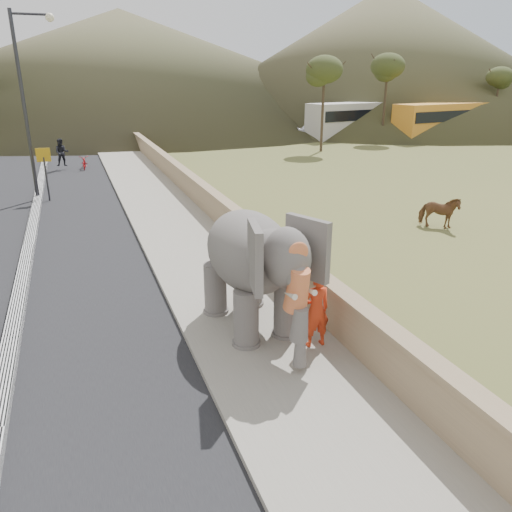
{
  "coord_description": "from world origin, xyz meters",
  "views": [
    {
      "loc": [
        -3.35,
        -7.05,
        5.43
      ],
      "look_at": [
        0.2,
        2.58,
        1.7
      ],
      "focal_mm": 35.0,
      "sensor_mm": 36.0,
      "label": 1
    }
  ],
  "objects_px": {
    "elephant_and_man": "(250,268)",
    "motorcyclist": "(73,157)",
    "lamppost": "(29,89)",
    "cow": "(439,212)"
  },
  "relations": [
    {
      "from": "lamppost",
      "to": "elephant_and_man",
      "type": "distance_m",
      "value": 16.14
    },
    {
      "from": "lamppost",
      "to": "cow",
      "type": "relative_size",
      "value": 5.51
    },
    {
      "from": "motorcyclist",
      "to": "lamppost",
      "type": "bearing_deg",
      "value": -100.52
    },
    {
      "from": "lamppost",
      "to": "elephant_and_man",
      "type": "xyz_separation_m",
      "value": [
        4.71,
        -15.06,
        -3.38
      ]
    },
    {
      "from": "cow",
      "to": "elephant_and_man",
      "type": "distance_m",
      "value": 10.61
    },
    {
      "from": "elephant_and_man",
      "to": "cow",
      "type": "bearing_deg",
      "value": 28.56
    },
    {
      "from": "cow",
      "to": "motorcyclist",
      "type": "xyz_separation_m",
      "value": [
        -12.56,
        17.74,
        0.14
      ]
    },
    {
      "from": "lamppost",
      "to": "motorcyclist",
      "type": "distance_m",
      "value": 8.88
    },
    {
      "from": "lamppost",
      "to": "motorcyclist",
      "type": "height_order",
      "value": "lamppost"
    },
    {
      "from": "elephant_and_man",
      "to": "motorcyclist",
      "type": "xyz_separation_m",
      "value": [
        -3.27,
        22.79,
        -0.74
      ]
    }
  ]
}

